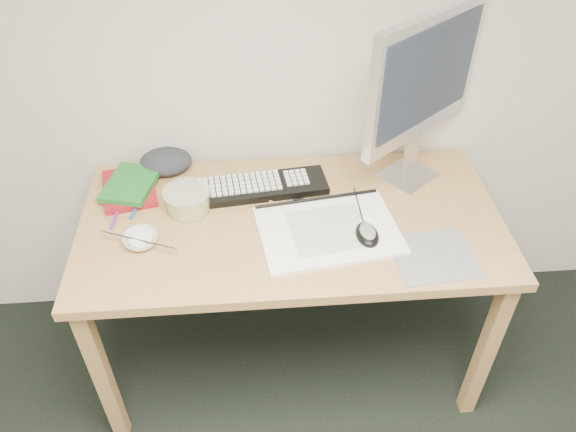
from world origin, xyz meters
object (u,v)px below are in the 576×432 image
object	(u,v)px
keyboard	(261,187)
monitor	(424,81)
desk	(291,237)
sketchpad	(328,230)
rice_bowl	(141,240)

from	to	relation	value
keyboard	monitor	world-z (taller)	monitor
desk	sketchpad	size ratio (longest dim) A/B	3.16
monitor	rice_bowl	distance (m)	1.03
sketchpad	keyboard	world-z (taller)	keyboard
keyboard	monitor	size ratio (longest dim) A/B	0.76
sketchpad	rice_bowl	size ratio (longest dim) A/B	4.00
desk	sketchpad	distance (m)	0.16
desk	monitor	world-z (taller)	monitor
desk	sketchpad	xyz separation A→B (m)	(0.11, -0.07, 0.09)
desk	sketchpad	bearing A→B (deg)	-33.32
desk	monitor	xyz separation A→B (m)	(0.44, 0.20, 0.46)
sketchpad	rice_bowl	bearing A→B (deg)	173.02
desk	rice_bowl	bearing A→B (deg)	-170.11
desk	keyboard	size ratio (longest dim) A/B	3.04
sketchpad	monitor	size ratio (longest dim) A/B	0.73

